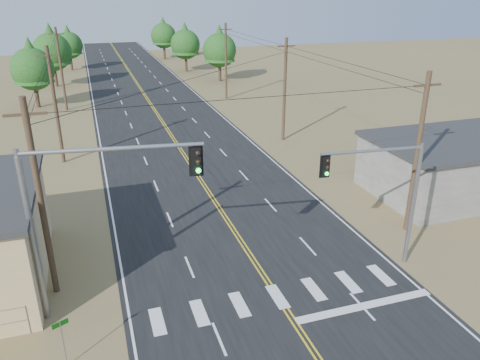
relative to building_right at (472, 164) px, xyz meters
name	(u,v)px	position (x,y,z in m)	size (l,w,h in m)	color
road	(185,157)	(-19.00, 14.00, -1.99)	(15.00, 200.00, 0.02)	black
building_right	(472,164)	(0.00, 0.00, 0.00)	(15.00, 8.00, 4.00)	gray
utility_pole_left_near	(41,200)	(-29.50, -4.00, 3.12)	(1.80, 0.30, 10.00)	#4C3826
utility_pole_left_mid	(55,105)	(-29.50, 16.00, 3.12)	(1.80, 0.30, 10.00)	#4C3826
utility_pole_left_far	(61,69)	(-29.50, 36.00, 3.12)	(1.80, 0.30, 10.00)	#4C3826
utility_pole_right_near	(417,154)	(-8.50, -4.00, 3.12)	(1.80, 0.30, 10.00)	#4C3826
utility_pole_right_mid	(285,89)	(-8.50, 16.00, 3.12)	(1.80, 0.30, 10.00)	#4C3826
utility_pole_right_far	(226,61)	(-8.50, 36.00, 3.12)	(1.80, 0.30, 10.00)	#4C3826
signal_mast_left	(82,203)	(-27.59, -6.33, 3.68)	(7.66, 1.50, 8.31)	gray
signal_mast_right	(389,188)	(-12.57, -7.09, 2.72)	(5.54, 0.80, 7.01)	gray
street_sign	(62,337)	(-28.92, -9.56, -0.51)	(0.61, 0.30, 2.23)	gray
tree_left_near	(32,65)	(-32.99, 38.74, 3.37)	(5.27, 5.27, 8.78)	#3F2D1E
tree_left_mid	(51,48)	(-31.16, 52.54, 3.83)	(5.71, 5.71, 9.52)	#3F2D1E
tree_left_far	(69,43)	(-28.97, 68.26, 2.96)	(4.87, 4.87, 8.12)	#3F2D1E
tree_right_near	(219,47)	(-5.74, 48.88, 3.49)	(5.39, 5.39, 8.98)	#3F2D1E
tree_right_mid	(185,41)	(-9.00, 59.92, 3.35)	(5.24, 5.24, 8.74)	#3F2D1E
tree_right_far	(163,33)	(-10.00, 77.35, 3.35)	(5.25, 5.25, 8.76)	#3F2D1E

